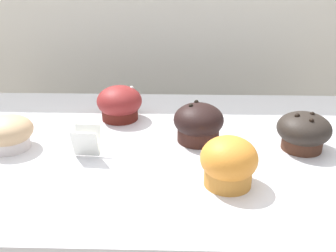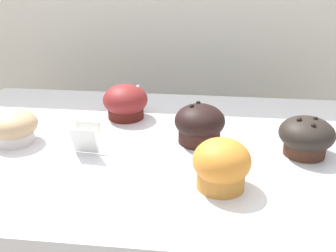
% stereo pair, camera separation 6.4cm
% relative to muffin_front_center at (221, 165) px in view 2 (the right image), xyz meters
% --- Properties ---
extents(wall_back, '(3.20, 0.10, 1.80)m').
position_rel_muffin_front_center_xyz_m(wall_back, '(-0.13, 0.75, -0.09)').
color(wall_back, beige).
rests_on(wall_back, ground).
extents(muffin_front_center, '(0.10, 0.10, 0.09)m').
position_rel_muffin_front_center_xyz_m(muffin_front_center, '(0.00, 0.00, 0.00)').
color(muffin_front_center, '#CA8233').
rests_on(muffin_front_center, display_counter).
extents(muffin_back_left, '(0.10, 0.10, 0.07)m').
position_rel_muffin_front_center_xyz_m(muffin_back_left, '(-0.43, 0.13, -0.01)').
color(muffin_back_left, silver).
rests_on(muffin_back_left, display_counter).
extents(muffin_back_right, '(0.11, 0.11, 0.09)m').
position_rel_muffin_front_center_xyz_m(muffin_back_right, '(-0.04, 0.17, -0.00)').
color(muffin_back_right, '#371D18').
rests_on(muffin_back_right, display_counter).
extents(muffin_front_left, '(0.11, 0.11, 0.08)m').
position_rel_muffin_front_center_xyz_m(muffin_front_left, '(0.17, 0.14, -0.00)').
color(muffin_front_left, '#47281C').
rests_on(muffin_front_left, display_counter).
extents(muffin_front_right, '(0.11, 0.11, 0.08)m').
position_rel_muffin_front_center_xyz_m(muffin_front_right, '(-0.23, 0.29, -0.00)').
color(muffin_front_right, '#511812').
rests_on(muffin_front_right, display_counter).
extents(price_card, '(0.05, 0.04, 0.06)m').
position_rel_muffin_front_center_xyz_m(price_card, '(-0.26, 0.09, -0.01)').
color(price_card, white).
rests_on(price_card, display_counter).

